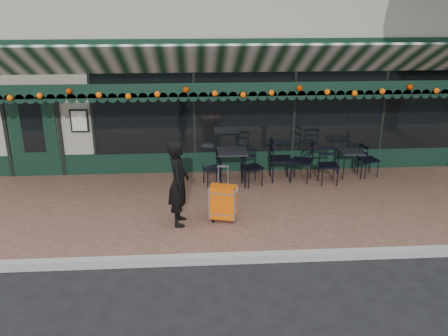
{
  "coord_description": "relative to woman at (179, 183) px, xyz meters",
  "views": [
    {
      "loc": [
        -1.02,
        -7.07,
        4.26
      ],
      "look_at": [
        -0.45,
        1.6,
        1.09
      ],
      "focal_mm": 38.0,
      "sensor_mm": 36.0,
      "label": 1
    }
  ],
  "objects": [
    {
      "name": "chair_b_right",
      "position": [
        2.33,
        2.14,
        -0.32
      ],
      "size": [
        0.52,
        0.52,
        1.01
      ],
      "primitive_type": null,
      "rotation": [
        0.0,
        0.0,
        1.55
      ],
      "color": "black",
      "rests_on": "sidewalk"
    },
    {
      "name": "cafe_table_a",
      "position": [
        4.02,
        2.24,
        -0.25
      ],
      "size": [
        0.52,
        0.52,
        0.65
      ],
      "color": "black",
      "rests_on": "sidewalk"
    },
    {
      "name": "chair_a_left",
      "position": [
        2.8,
        2.06,
        -0.35
      ],
      "size": [
        0.63,
        0.63,
        0.95
      ],
      "primitive_type": null,
      "rotation": [
        0.0,
        0.0,
        -2.0
      ],
      "color": "black",
      "rests_on": "sidewalk"
    },
    {
      "name": "sidewalk",
      "position": [
        1.33,
        0.84,
        -0.9
      ],
      "size": [
        18.0,
        4.0,
        0.15
      ],
      "primitive_type": "cube",
      "color": "brown",
      "rests_on": "ground"
    },
    {
      "name": "chair_a_right",
      "position": [
        4.48,
        2.26,
        -0.42
      ],
      "size": [
        0.49,
        0.49,
        0.81
      ],
      "primitive_type": null,
      "rotation": [
        0.0,
        0.0,
        1.81
      ],
      "color": "black",
      "rests_on": "sidewalk"
    },
    {
      "name": "chair_b_left",
      "position": [
        0.7,
        1.95,
        -0.45
      ],
      "size": [
        0.47,
        0.47,
        0.76
      ],
      "primitive_type": null,
      "rotation": [
        0.0,
        0.0,
        -1.3
      ],
      "color": "black",
      "rests_on": "sidewalk"
    },
    {
      "name": "chair_a_front",
      "position": [
        3.38,
        1.83,
        -0.4
      ],
      "size": [
        0.44,
        0.44,
        0.86
      ],
      "primitive_type": null,
      "rotation": [
        0.0,
        0.0,
        -0.02
      ],
      "color": "black",
      "rests_on": "sidewalk"
    },
    {
      "name": "woman",
      "position": [
        0.0,
        0.0,
        0.0
      ],
      "size": [
        0.42,
        0.62,
        1.65
      ],
      "primitive_type": "imported",
      "rotation": [
        0.0,
        0.0,
        1.54
      ],
      "color": "black",
      "rests_on": "sidewalk"
    },
    {
      "name": "chair_b_front",
      "position": [
        1.62,
        1.86,
        -0.41
      ],
      "size": [
        0.54,
        0.54,
        0.84
      ],
      "primitive_type": null,
      "rotation": [
        0.0,
        0.0,
        0.35
      ],
      "color": "black",
      "rests_on": "sidewalk"
    },
    {
      "name": "suitcase",
      "position": [
        0.84,
        0.06,
        -0.45
      ],
      "size": [
        0.54,
        0.39,
        1.12
      ],
      "rotation": [
        0.0,
        0.0,
        -0.27
      ],
      "color": "#F15B07",
      "rests_on": "sidewalk"
    },
    {
      "name": "restaurant_building",
      "position": [
        1.33,
        6.67,
        1.3
      ],
      "size": [
        12.0,
        9.6,
        4.5
      ],
      "color": "#9D9A88",
      "rests_on": "ground"
    },
    {
      "name": "ground",
      "position": [
        1.33,
        -1.16,
        -0.98
      ],
      "size": [
        80.0,
        80.0,
        0.0
      ],
      "primitive_type": "plane",
      "color": "black",
      "rests_on": "ground"
    },
    {
      "name": "cafe_table_b",
      "position": [
        1.16,
        1.93,
        -0.09
      ],
      "size": [
        0.66,
        0.66,
        0.81
      ],
      "color": "black",
      "rests_on": "sidewalk"
    },
    {
      "name": "curb",
      "position": [
        1.33,
        -1.24,
        -0.9
      ],
      "size": [
        18.0,
        0.16,
        0.15
      ],
      "primitive_type": "cube",
      "color": "#9E9E99",
      "rests_on": "ground"
    }
  ]
}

